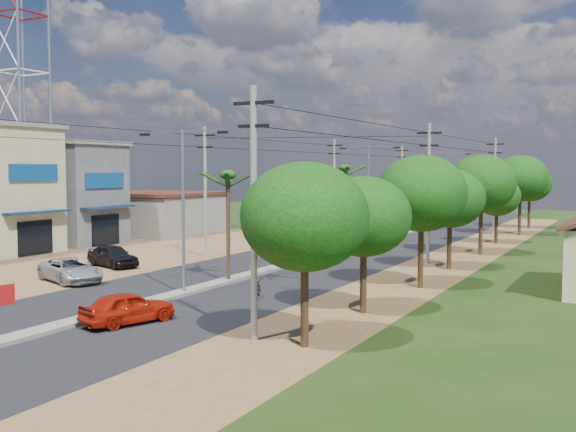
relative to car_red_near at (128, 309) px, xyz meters
The scene contains 37 objects.
ground 6.49m from the car_red_near, 106.74° to the left, with size 160.00×160.00×0.00m, color black.
road 21.28m from the car_red_near, 95.02° to the left, with size 12.00×110.00×0.04m, color black.
median 24.26m from the car_red_near, 94.40° to the left, with size 1.00×90.00×0.18m, color #605E56.
dirt_lot_west 22.04m from the car_red_near, 139.93° to the left, with size 18.00×46.00×0.04m, color #53401C.
dirt_shoulder_east 22.21m from the car_red_near, 72.60° to the left, with size 5.00×90.00×0.03m, color #53401C.
shophouse_grey 31.43m from the car_red_near, 139.75° to the left, with size 9.00×6.40×8.30m.
low_shed 37.89m from the car_red_near, 127.14° to the left, with size 10.40×10.40×3.95m.
telecom_tower 39.77m from the car_red_near, 145.03° to the left, with size 3.80×3.80×43.00m.
tree_east_a 8.56m from the car_red_near, ahead, with size 4.40×4.40×6.37m.
tree_east_b 10.28m from the car_red_near, 39.74° to the left, with size 4.00×4.00×5.83m.
tree_east_c 15.91m from the car_red_near, 59.26° to the left, with size 4.60×4.60×6.83m.
tree_east_d 21.86m from the car_red_near, 69.52° to the left, with size 4.20×4.20×6.13m.
tree_east_e 29.56m from the car_red_near, 74.64° to the left, with size 4.80×4.80×7.14m.
tree_east_f 37.06m from the car_red_near, 78.53° to the left, with size 3.80×3.80×5.52m.
tree_east_g 45.13m from the car_red_near, 79.81° to the left, with size 5.00×5.00×7.38m.
tree_east_h 52.89m from the car_red_near, 81.67° to the left, with size 4.40×4.40×6.52m.
palm_median_near 11.45m from the car_red_near, 100.35° to the left, with size 2.00×2.00×6.15m.
palm_median_mid 26.77m from the car_red_near, 94.06° to the left, with size 2.00×2.00×6.55m.
palm_median_far 42.48m from the car_red_near, 92.52° to the left, with size 2.00×2.00×5.85m.
streetlight_near 7.67m from the car_red_near, 106.74° to the left, with size 5.10×0.18×8.00m.
streetlight_mid 31.51m from the car_red_near, 93.41° to the left, with size 5.10×0.18×8.00m.
streetlight_far 56.37m from the car_red_near, 91.90° to the left, with size 5.10×0.18×8.00m.
utility_pole_w_b 20.64m from the car_red_near, 115.98° to the left, with size 1.60×0.24×9.00m.
utility_pole_w_c 41.35m from the car_red_near, 102.43° to the left, with size 1.60×0.24×9.00m.
utility_pole_w_d 61.96m from the car_red_near, 98.24° to the left, with size 1.60×0.24×9.00m.
utility_pole_e_a 6.98m from the car_red_near, ahead, with size 1.60×0.24×9.00m.
utility_pole_e_b 23.26m from the car_red_near, 75.74° to the left, with size 1.60×0.24×9.00m.
utility_pole_e_c 44.73m from the car_red_near, 82.73° to the left, with size 1.60×0.24×9.00m.
car_red_near is the anchor object (origin of this frame).
car_silver_mid 25.97m from the car_red_near, 90.79° to the left, with size 1.46×4.19×1.38m, color #97999F.
car_white_far 33.93m from the car_red_near, 95.68° to the left, with size 2.20×5.41×1.57m, color beige.
car_parked_silver 11.22m from the car_red_near, 146.55° to the left, with size 2.13×4.61×1.28m, color #97999F.
car_parked_dark 16.10m from the car_red_near, 134.26° to the left, with size 1.65×4.09×1.39m, color black.
moto_rider_east 7.06m from the car_red_near, 74.93° to the left, with size 0.60×1.72×0.90m, color black.
moto_rider_west_a 23.63m from the car_red_near, 106.88° to the left, with size 0.68×1.96×1.03m, color black.
moto_rider_west_b 43.31m from the car_red_near, 94.05° to the left, with size 0.47×1.68×1.01m, color black.
roadside_sign 7.41m from the car_red_near, behind, with size 0.42×1.11×0.95m.
Camera 1 is at (19.52, -26.34, 6.10)m, focal length 42.00 mm.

